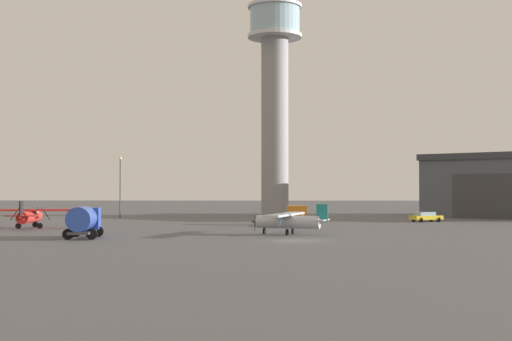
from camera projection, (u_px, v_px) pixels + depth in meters
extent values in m
plane|color=#545456|center=(296.00, 241.00, 60.39)|extent=(400.00, 400.00, 0.00)
cylinder|color=gray|center=(275.00, 126.00, 117.65)|extent=(4.68, 4.68, 30.65)
cylinder|color=silver|center=(275.00, 36.00, 118.07)|extent=(9.38, 9.38, 0.60)
cylinder|color=#99B7C6|center=(275.00, 21.00, 118.13)|extent=(8.63, 8.63, 4.61)
cylinder|color=silver|center=(275.00, 7.00, 118.20)|extent=(9.38, 9.38, 0.50)
cube|color=#38383A|center=(497.00, 196.00, 102.85)|extent=(11.16, 8.27, 6.86)
cylinder|color=#B7BABF|center=(288.00, 222.00, 68.37)|extent=(6.57, 3.05, 1.28)
cone|color=#38383D|center=(255.00, 221.00, 69.43)|extent=(1.15, 1.13, 0.90)
cube|color=#38383D|center=(255.00, 221.00, 69.43)|extent=(0.09, 0.12, 1.97)
cube|color=#B7BABF|center=(285.00, 214.00, 68.49)|extent=(4.40, 10.38, 0.21)
cylinder|color=teal|center=(289.00, 218.00, 70.06)|extent=(0.37, 1.00, 1.41)
cylinder|color=teal|center=(281.00, 219.00, 66.90)|extent=(0.37, 1.00, 1.41)
cube|color=#99B7C6|center=(276.00, 218.00, 68.76)|extent=(1.38, 1.31, 0.73)
cone|color=#B7BABF|center=(322.00, 221.00, 67.32)|extent=(1.66, 1.33, 0.96)
cube|color=teal|center=(322.00, 213.00, 67.34)|extent=(1.13, 0.44, 1.76)
cube|color=#B7BABF|center=(322.00, 220.00, 67.33)|extent=(1.77, 3.24, 0.10)
cylinder|color=black|center=(264.00, 231.00, 69.10)|extent=(0.34, 0.64, 0.62)
cylinder|color=black|center=(293.00, 231.00, 69.37)|extent=(0.34, 0.64, 0.62)
cylinder|color=black|center=(287.00, 232.00, 67.20)|extent=(0.34, 0.64, 0.62)
cylinder|color=red|center=(30.00, 217.00, 78.61)|extent=(2.02, 6.94, 1.36)
cone|color=#38383D|center=(37.00, 216.00, 82.28)|extent=(1.04, 1.07, 0.95)
cube|color=#38383D|center=(37.00, 216.00, 82.28)|extent=(0.12, 0.08, 2.08)
cube|color=red|center=(30.00, 210.00, 78.95)|extent=(11.07, 2.71, 0.22)
cylinder|color=black|center=(46.00, 214.00, 79.07)|extent=(1.08, 0.19, 1.49)
cylinder|color=black|center=(15.00, 214.00, 78.81)|extent=(1.08, 0.19, 1.49)
cube|color=#99B7C6|center=(33.00, 213.00, 79.93)|extent=(1.20, 1.31, 0.77)
cone|color=red|center=(21.00, 217.00, 74.94)|extent=(1.16, 1.63, 1.02)
cube|color=black|center=(21.00, 209.00, 74.96)|extent=(0.25, 1.21, 1.86)
cube|color=red|center=(21.00, 216.00, 74.94)|extent=(3.37, 1.30, 0.11)
cylinder|color=black|center=(35.00, 225.00, 81.20)|extent=(0.67, 0.24, 0.66)
cylinder|color=black|center=(40.00, 226.00, 78.45)|extent=(0.67, 0.24, 0.66)
cylinder|color=black|center=(18.00, 226.00, 78.27)|extent=(0.67, 0.24, 0.66)
cube|color=#38383D|center=(83.00, 232.00, 63.20)|extent=(2.41, 5.88, 0.24)
cube|color=#2847A8|center=(87.00, 218.00, 65.29)|extent=(2.48, 1.82, 2.04)
cube|color=#99B7C6|center=(89.00, 214.00, 66.04)|extent=(1.99, 0.27, 1.02)
cylinder|color=#2847A8|center=(82.00, 219.00, 62.29)|extent=(2.58, 4.02, 2.22)
cylinder|color=black|center=(76.00, 232.00, 65.12)|extent=(1.02, 0.37, 1.00)
cylinder|color=black|center=(98.00, 232.00, 65.28)|extent=(1.02, 0.37, 1.00)
cylinder|color=black|center=(68.00, 234.00, 61.41)|extent=(1.02, 0.37, 1.00)
cylinder|color=black|center=(92.00, 234.00, 61.56)|extent=(1.02, 0.37, 1.00)
cube|color=#38383D|center=(298.00, 221.00, 85.15)|extent=(2.16, 6.90, 0.24)
cube|color=orange|center=(297.00, 212.00, 87.64)|extent=(2.55, 1.98, 1.67)
cube|color=#99B7C6|center=(296.00, 209.00, 88.55)|extent=(2.13, 0.13, 0.83)
cube|color=brown|center=(298.00, 219.00, 84.05)|extent=(2.61, 4.69, 0.16)
cube|color=#997547|center=(299.00, 215.00, 83.60)|extent=(1.11, 1.11, 0.90)
cylinder|color=black|center=(288.00, 221.00, 87.55)|extent=(1.01, 0.30, 1.00)
cylinder|color=black|center=(305.00, 221.00, 87.55)|extent=(1.01, 0.30, 1.00)
cylinder|color=black|center=(290.00, 222.00, 83.10)|extent=(1.01, 0.30, 1.00)
cylinder|color=black|center=(308.00, 222.00, 83.10)|extent=(1.01, 0.30, 1.00)
cube|color=gold|center=(426.00, 218.00, 94.50)|extent=(4.88, 3.58, 0.55)
cube|color=#99B7C6|center=(425.00, 214.00, 94.42)|extent=(2.99, 2.56, 0.50)
cylinder|color=black|center=(431.00, 219.00, 95.86)|extent=(0.43, 0.65, 0.64)
cylinder|color=black|center=(439.00, 220.00, 94.35)|extent=(0.43, 0.65, 0.64)
cylinder|color=black|center=(414.00, 219.00, 94.63)|extent=(0.43, 0.65, 0.64)
cylinder|color=black|center=(421.00, 220.00, 93.12)|extent=(0.43, 0.65, 0.64)
cylinder|color=#38383D|center=(120.00, 189.00, 107.16)|extent=(0.18, 0.18, 9.14)
sphere|color=#F9E5B2|center=(120.00, 158.00, 107.29)|extent=(0.44, 0.44, 0.44)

